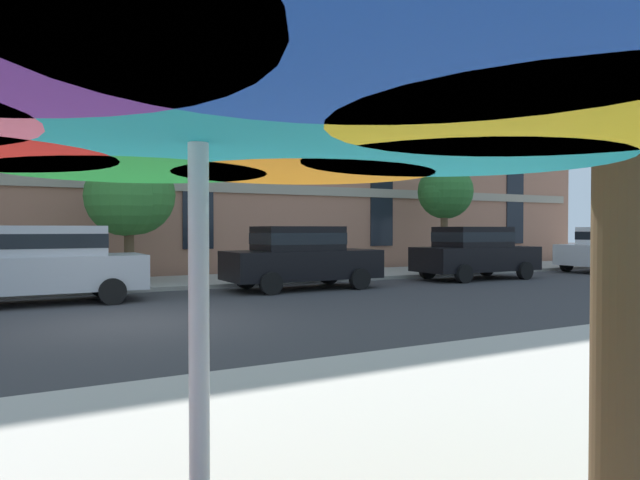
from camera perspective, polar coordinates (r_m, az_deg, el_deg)
The scene contains 10 objects.
ground_plane at distance 10.90m, azimuth -18.48°, elevation -7.95°, with size 120.00×120.00×0.00m, color #38383A.
sidewalk_far at distance 17.58m, azimuth -22.44°, elevation -4.34°, with size 56.00×3.60×0.12m, color #9E998E.
apartment_building at distance 26.42m, azimuth -24.59°, elevation 14.80°, with size 47.07×12.08×16.00m.
sedan_silver at distance 14.34m, azimuth -25.87°, elevation -2.02°, with size 4.40×1.98×1.78m.
sedan_black at distance 16.03m, azimuth -1.95°, elevation -1.59°, with size 4.40×1.98×1.78m.
sedan_black_midblock at distance 19.90m, azimuth 15.30°, elevation -1.10°, with size 4.40×1.98×1.78m.
sedan_white at distance 25.45m, azimuth 27.07°, elevation -0.71°, with size 4.40×1.98×1.78m.
street_tree_middle at distance 17.56m, azimuth -18.56°, elevation 4.21°, with size 2.62×2.50×3.90m.
street_tree_right at distance 22.95m, azimuth 12.34°, elevation 4.69°, with size 2.21×2.18×4.29m.
patio_umbrella at distance 1.74m, azimuth -12.18°, elevation 17.46°, with size 3.15×3.15×2.51m.
Camera 1 is at (-1.91, -10.60, 1.71)m, focal length 31.85 mm.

